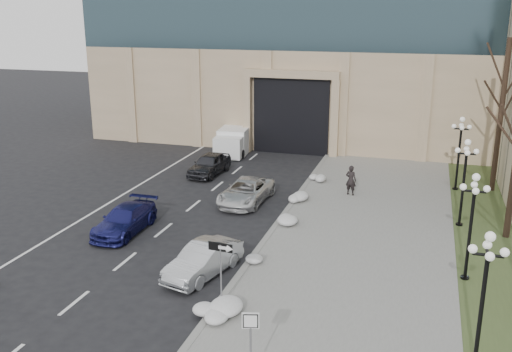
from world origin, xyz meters
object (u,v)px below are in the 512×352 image
Objects in this scene: car_e at (209,164)px; box_truck at (236,140)px; lamppost_b at (472,213)px; lamppost_d at (460,144)px; keep_sign at (251,332)px; car_c at (125,220)px; one_way_sign at (225,256)px; lamppost_a at (485,283)px; lamppost_c at (465,171)px; car_b at (203,260)px; pedestrian at (351,180)px; car_d at (246,191)px.

car_e is 0.67× the size of box_truck.
lamppost_b is 1.00× the size of lamppost_d.
lamppost_d is (6.65, 22.27, 1.27)m from keep_sign.
one_way_sign is at bearing -38.37° from car_c.
keep_sign is 0.52× the size of lamppost_d.
car_e is 1.59× the size of one_way_sign.
lamppost_c is at bearing 90.00° from lamppost_a.
car_c is at bearing -160.71° from lamppost_c.
lamppost_b reaches higher than keep_sign.
car_b is at bearing 107.24° from keep_sign.
car_e is 0.92× the size of lamppost_b.
box_truck is at bearing 143.61° from lamppost_c.
lamppost_d reaches higher than pedestrian.
car_e reaches higher than car_d.
lamppost_b reaches higher than box_truck.
lamppost_d reaches higher than keep_sign.
car_d is at bearing -44.95° from car_e.
lamppost_b is 13.00m from lamppost_d.
one_way_sign is at bearing -73.29° from car_d.
one_way_sign reaches higher than car_d.
car_c is 0.98× the size of lamppost_c.
lamppost_d is (0.00, 19.50, 0.00)m from lamppost_a.
lamppost_a reaches higher than one_way_sign.
box_truck is (-4.67, 11.84, 0.28)m from car_d.
keep_sign reaches higher than car_b.
car_b is at bearing -65.29° from car_e.
car_c is 13.85m from pedestrian.
lamppost_c and lamppost_d have the same top height.
car_b is 14.42m from lamppost_c.
car_b reaches higher than car_c.
car_c is 0.98× the size of lamppost_a.
car_d is 13.66m from lamppost_d.
car_e is 18.77m from one_way_sign.
lamppost_a is 6.50m from lamppost_b.
lamppost_d is at bearing 69.09° from one_way_sign.
car_b is at bearing -124.60° from lamppost_d.
car_c is 1.90× the size of keep_sign.
car_d is 1.05× the size of lamppost_c.
lamppost_a is 13.00m from lamppost_c.
lamppost_b is (16.69, -18.80, 2.10)m from box_truck.
keep_sign is 0.52× the size of lamppost_b.
car_e is at bearing 99.08° from keep_sign.
lamppost_b is at bearing -90.00° from lamppost_d.
pedestrian is 0.76× the size of keep_sign.
one_way_sign reaches higher than car_e.
pedestrian reaches higher than car_d.
pedestrian is 0.39× the size of lamppost_a.
lamppost_c is at bearing 51.76° from keep_sign.
car_e is 17.32m from lamppost_c.
car_b reaches higher than car_d.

